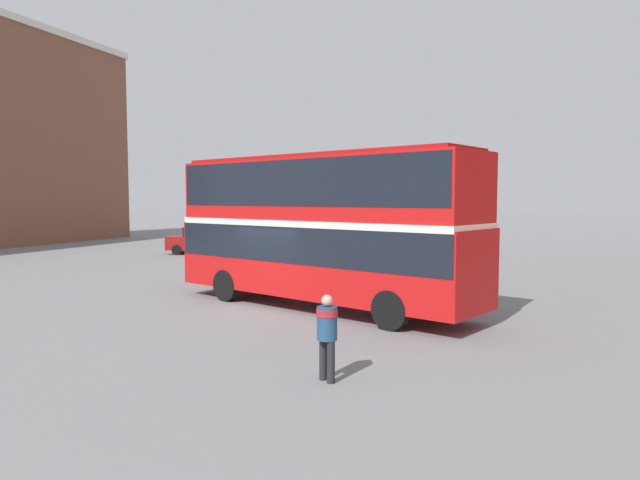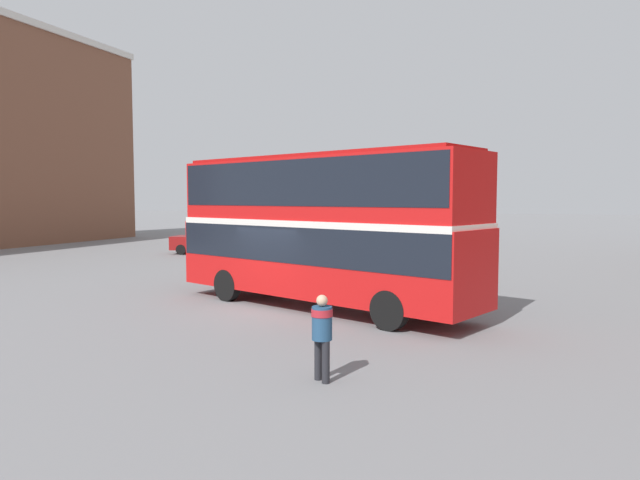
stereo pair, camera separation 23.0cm
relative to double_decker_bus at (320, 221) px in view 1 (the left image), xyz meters
The scene contains 4 objects.
ground_plane 3.21m from the double_decker_bus, 152.19° to the right, with size 240.00×240.00×0.00m, color slate.
double_decker_bus is the anchor object (origin of this frame).
pedestrian_foreground 7.39m from the double_decker_bus, 68.89° to the right, with size 0.56×0.56×1.64m.
parked_car_kerb_near 19.03m from the double_decker_bus, 132.92° to the left, with size 4.22×2.58×1.67m.
Camera 1 is at (7.56, -15.76, 3.41)m, focal length 32.00 mm.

